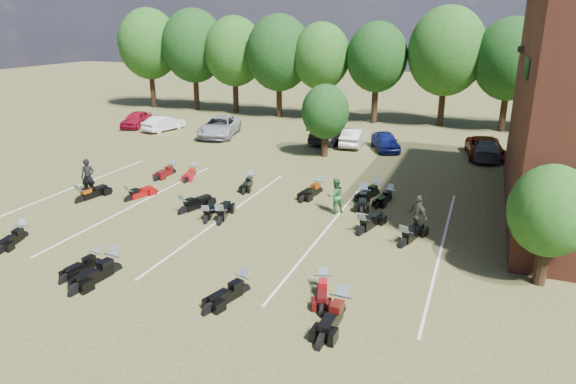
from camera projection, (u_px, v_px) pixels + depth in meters
The scene contains 36 objects.
ground at pixel (257, 249), 20.95m from camera, with size 160.00×160.00×0.00m, color brown.
car_0 at pixel (136, 119), 44.91m from camera, with size 1.61×4.00×1.36m, color maroon.
car_1 at pixel (164, 123), 43.40m from camera, with size 1.36×3.89×1.28m, color silver.
car_2 at pixel (219, 127), 41.31m from camera, with size 2.59×5.62×1.56m, color #989BA0.
car_3 at pixel (334, 134), 38.98m from camera, with size 1.97×4.84×1.40m, color black.
car_4 at pixel (385, 141), 36.86m from camera, with size 1.55×3.85×1.31m, color #0B1250.
car_5 at pixel (354, 137), 38.12m from camera, with size 1.42×4.08×1.34m, color #A1A29E.
car_6 at pixel (485, 148), 34.80m from camera, with size 2.25×4.88×1.36m, color #4E1304.
car_7 at pixel (486, 150), 34.42m from camera, with size 1.81×4.45×1.29m, color #3C3B41.
person_black at pixel (88, 177), 27.25m from camera, with size 0.71×0.47×1.96m, color black.
person_green at pixel (335, 196), 24.68m from camera, with size 0.85×0.66×1.74m, color #296F32.
person_grey at pixel (418, 216), 22.05m from camera, with size 1.07×0.45×1.82m, color #545048.
motorcycle_1 at pixel (24, 238), 22.06m from camera, with size 0.66×2.07×1.15m, color black, non-canonical shape.
motorcycle_2 at pixel (96, 266), 19.55m from camera, with size 0.64×2.00×1.12m, color black, non-canonical shape.
motorcycle_3 at pixel (114, 272), 19.06m from camera, with size 0.78×2.45×1.36m, color black, non-canonical shape.
motorcycle_4 at pixel (243, 292), 17.62m from camera, with size 0.71×2.22×1.24m, color black, non-canonical shape.
motorcycle_5 at pixel (340, 315), 16.28m from camera, with size 0.78×2.44×1.36m, color black, non-canonical shape.
motorcycle_6 at pixel (323, 290), 17.78m from camera, with size 0.65×2.05×1.14m, color #400909, non-canonical shape.
motorcycle_7 at pixel (130, 201), 26.61m from camera, with size 0.68×2.12×1.18m, color maroon, non-canonical shape.
motorcycle_8 at pixel (81, 202), 26.44m from camera, with size 0.75×2.36×1.32m, color black, non-canonical shape.
motorcycle_9 at pixel (220, 223), 23.64m from camera, with size 0.77×2.43×1.35m, color black, non-canonical shape.
motorcycle_10 at pixel (184, 213), 24.90m from camera, with size 0.78×2.43×1.36m, color black, non-canonical shape.
motorcycle_11 at pixel (207, 222), 23.80m from camera, with size 0.68×2.13×1.19m, color black, non-canonical shape.
motorcycle_12 at pixel (404, 246), 21.27m from camera, with size 0.76×2.37×1.32m, color black, non-canonical shape.
motorcycle_13 at pixel (361, 234), 22.49m from camera, with size 0.79×2.49×1.39m, color black, non-canonical shape.
motorcycle_14 at pixel (173, 173), 31.36m from camera, with size 0.68×2.13×1.19m, color #490A0D, non-canonical shape.
motorcycle_15 at pixel (194, 175), 31.01m from camera, with size 0.64×1.99×1.11m, color maroon, non-canonical shape.
motorcycle_16 at pixel (251, 185), 29.14m from camera, with size 0.66×2.08×1.16m, color black, non-canonical shape.
motorcycle_17 at pixel (319, 193), 27.84m from camera, with size 0.75×2.36×1.31m, color black, non-canonical shape.
motorcycle_18 at pixel (363, 202), 26.47m from camera, with size 0.76×2.39×1.34m, color black, non-canonical shape.
motorcycle_19 at pixel (376, 195), 27.52m from camera, with size 0.74×2.34×1.30m, color black, non-canonical shape.
motorcycle_20 at pixel (389, 200), 26.77m from camera, with size 0.66×2.06×1.15m, color black, non-canonical shape.
tree_line at pixel (383, 52), 44.93m from camera, with size 56.00×6.00×9.79m.
young_tree_near_building at pixel (551, 211), 17.35m from camera, with size 2.80×2.80×4.16m.
young_tree_midfield at pixel (325, 112), 34.36m from camera, with size 3.20×3.20×4.70m.
parking_lines at pixel (226, 215), 24.63m from camera, with size 20.10×14.00×0.01m.
Camera 1 is at (8.09, -17.38, 8.86)m, focal length 32.00 mm.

